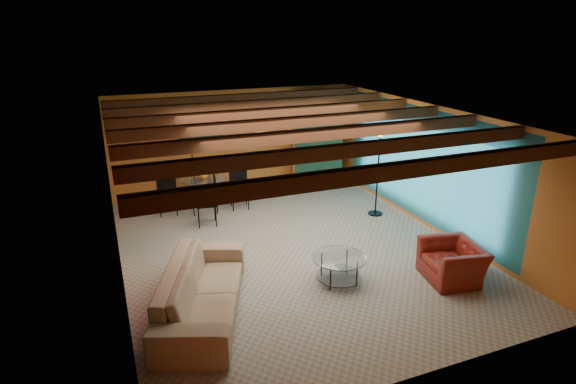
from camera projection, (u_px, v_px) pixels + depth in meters
name	position (u px, v px, depth m)	size (l,w,h in m)	color
room	(290.00, 133.00, 8.84)	(6.52, 8.01, 2.71)	gray
sofa	(203.00, 290.00, 7.28)	(2.78, 1.09, 0.81)	#947A5F
armchair	(452.00, 262.00, 8.29)	(1.03, 0.90, 0.67)	maroon
coffee_table	(339.00, 269.00, 8.24)	(0.95, 0.95, 0.49)	white
dining_table	(204.00, 188.00, 11.28)	(2.21, 2.21, 1.15)	white
armoire	(314.00, 144.00, 13.17)	(1.27, 0.62, 2.23)	brown
floor_lamp	(378.00, 172.00, 10.92)	(0.43, 0.43, 2.09)	black
ceiling_fan	(292.00, 134.00, 8.74)	(1.50, 1.50, 0.44)	#472614
painting	(201.00, 133.00, 12.12)	(1.05, 0.03, 0.65)	black
potted_plant	(315.00, 96.00, 12.72)	(0.41, 0.36, 0.46)	#26661E
vase	(202.00, 161.00, 11.05)	(0.20, 0.20, 0.20)	orange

